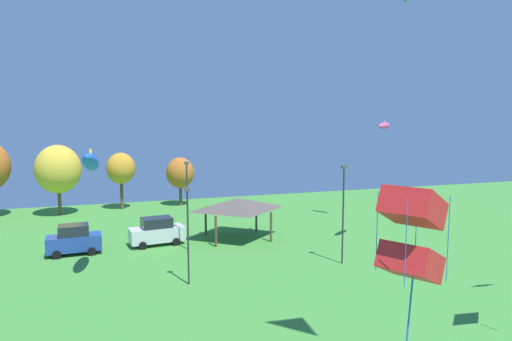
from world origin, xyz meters
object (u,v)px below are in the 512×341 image
object	(u,v)px
kite_flying_3	(384,126)
parked_car_second_from_left	(157,231)
light_post_0	(188,230)
kite_flying_6	(411,235)
light_post_1	(187,201)
treeline_tree_2	(58,169)
light_post_2	(343,209)
parked_car_leftmost	(74,240)
park_pavilion	(237,204)
treeline_tree_3	(121,169)
treeline_tree_4	(180,173)
kite_flying_8	(91,162)

from	to	relation	value
kite_flying_3	parked_car_second_from_left	distance (m)	20.73
light_post_0	kite_flying_6	bearing A→B (deg)	-80.27
parked_car_second_from_left	light_post_1	bearing A→B (deg)	-51.57
treeline_tree_2	parked_car_second_from_left	bearing A→B (deg)	-59.90
parked_car_second_from_left	light_post_2	world-z (taller)	light_post_2
kite_flying_6	light_post_0	world-z (taller)	kite_flying_6
parked_car_leftmost	park_pavilion	size ratio (longest dim) A/B	0.66
treeline_tree_3	treeline_tree_4	xyz separation A→B (m)	(6.85, 0.24, -0.79)
parked_car_leftmost	park_pavilion	world-z (taller)	park_pavilion
light_post_1	treeline_tree_3	world-z (taller)	light_post_1
parked_car_leftmost	treeline_tree_3	xyz separation A→B (m)	(4.13, 17.26, 3.61)
kite_flying_6	park_pavilion	world-z (taller)	kite_flying_6
light_post_0	treeline_tree_4	xyz separation A→B (m)	(3.62, 26.72, 0.43)
park_pavilion	light_post_2	xyz separation A→B (m)	(5.34, -9.13, 0.94)
kite_flying_6	treeline_tree_4	size ratio (longest dim) A/B	0.97
light_post_1	treeline_tree_2	size ratio (longest dim) A/B	0.93
park_pavilion	light_post_1	world-z (taller)	light_post_1
kite_flying_3	light_post_0	bearing A→B (deg)	-165.84
parked_car_leftmost	light_post_0	xyz separation A→B (m)	(7.36, -9.22, 2.38)
kite_flying_6	light_post_2	world-z (taller)	kite_flying_6
light_post_2	treeline_tree_3	size ratio (longest dim) A/B	1.09
park_pavilion	treeline_tree_4	xyz separation A→B (m)	(-2.39, 16.89, 0.89)
kite_flying_6	parked_car_second_from_left	world-z (taller)	kite_flying_6
parked_car_leftmost	treeline_tree_2	distance (m)	16.57
kite_flying_3	parked_car_leftmost	xyz separation A→B (m)	(-24.32, 4.94, -8.77)
light_post_1	treeline_tree_3	size ratio (longest dim) A/B	1.08
treeline_tree_3	treeline_tree_2	bearing A→B (deg)	-168.45
light_post_1	treeline_tree_2	bearing A→B (deg)	122.43
parked_car_leftmost	kite_flying_6	bearing A→B (deg)	-72.16
light_post_1	light_post_0	bearing A→B (deg)	-99.30
kite_flying_6	light_post_0	distance (m)	18.56
park_pavilion	kite_flying_6	bearing A→B (deg)	-96.06
parked_car_second_from_left	park_pavilion	xyz separation A→B (m)	(6.96, -0.08, 1.93)
light_post_1	treeline_tree_2	world-z (taller)	treeline_tree_2
kite_flying_8	treeline_tree_4	size ratio (longest dim) A/B	0.76
parked_car_second_from_left	kite_flying_8	bearing A→B (deg)	-131.28
kite_flying_8	treeline_tree_4	world-z (taller)	kite_flying_8
park_pavilion	treeline_tree_4	size ratio (longest dim) A/B	1.07
light_post_0	treeline_tree_2	world-z (taller)	treeline_tree_2
light_post_2	treeline_tree_2	size ratio (longest dim) A/B	0.94
kite_flying_6	kite_flying_8	size ratio (longest dim) A/B	1.26
treeline_tree_3	light_post_2	bearing A→B (deg)	-60.52
light_post_1	kite_flying_8	bearing A→B (deg)	-145.07
kite_flying_3	treeline_tree_3	size ratio (longest dim) A/B	0.34
light_post_2	light_post_1	bearing A→B (deg)	145.04
parked_car_leftmost	kite_flying_8	bearing A→B (deg)	-78.37
park_pavilion	parked_car_second_from_left	bearing A→B (deg)	179.33
kite_flying_3	treeline_tree_4	xyz separation A→B (m)	(-13.34, 22.45, -5.95)
kite_flying_8	park_pavilion	xyz separation A→B (m)	(11.69, 6.94, -4.65)
kite_flying_6	light_post_1	xyz separation A→B (m)	(-1.80, 25.64, -3.43)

